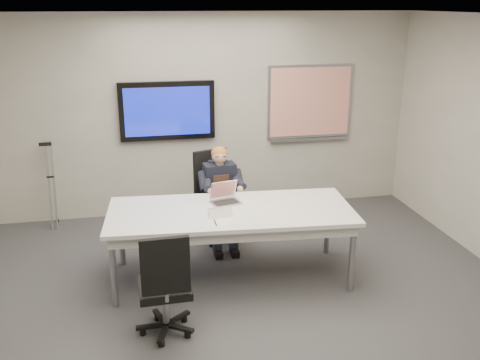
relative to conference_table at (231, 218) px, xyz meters
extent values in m
cube|color=#333336|center=(0.00, -0.91, -0.71)|extent=(6.00, 6.00, 0.02)
cube|color=white|center=(0.00, -0.91, 2.09)|extent=(6.00, 6.00, 0.02)
cube|color=#9C988D|center=(0.00, 2.09, 0.69)|extent=(6.00, 0.02, 2.80)
cube|color=white|center=(0.00, 0.00, 0.07)|extent=(2.69, 1.28, 0.04)
cube|color=silver|center=(0.00, 0.00, -0.02)|extent=(2.57, 1.17, 0.11)
cylinder|color=gray|center=(-1.25, -0.36, -0.33)|extent=(0.07, 0.07, 0.76)
cylinder|color=gray|center=(1.18, -0.55, -0.33)|extent=(0.07, 0.07, 0.76)
cylinder|color=gray|center=(-1.18, 0.55, -0.33)|extent=(0.07, 0.07, 0.76)
cylinder|color=gray|center=(1.25, 0.36, -0.33)|extent=(0.07, 0.07, 0.76)
cube|color=black|center=(-0.50, 2.04, 0.79)|extent=(1.30, 0.08, 0.80)
cube|color=navy|center=(-0.50, 2.00, 0.79)|extent=(1.16, 0.01, 0.66)
cube|color=gray|center=(1.55, 2.07, 0.84)|extent=(1.25, 0.04, 1.05)
cube|color=silver|center=(1.55, 2.05, 0.84)|extent=(1.18, 0.01, 0.98)
cube|color=gray|center=(1.55, 2.03, 0.29)|extent=(1.18, 0.05, 0.04)
cylinder|color=gray|center=(0.04, 1.01, -0.41)|extent=(0.07, 0.07, 0.39)
cube|color=black|center=(0.04, 1.01, -0.21)|extent=(0.64, 0.64, 0.08)
cube|color=black|center=(-0.04, 1.24, 0.14)|extent=(0.45, 0.20, 0.56)
cylinder|color=gray|center=(-0.78, -0.91, -0.43)|extent=(0.06, 0.06, 0.36)
cube|color=black|center=(-0.78, -0.91, -0.25)|extent=(0.47, 0.47, 0.07)
cube|color=black|center=(-0.78, -1.13, 0.08)|extent=(0.42, 0.06, 0.52)
cube|color=black|center=(0.04, 0.98, 0.05)|extent=(0.41, 0.26, 0.53)
cube|color=#3D2619|center=(0.04, 0.86, 0.08)|extent=(0.20, 0.04, 0.26)
sphere|color=tan|center=(0.04, 0.95, 0.42)|extent=(0.19, 0.19, 0.19)
ellipsoid|color=#995F27|center=(0.04, 0.96, 0.45)|extent=(0.20, 0.20, 0.17)
cube|color=#A7A7A9|center=(-0.02, 0.19, 0.10)|extent=(0.35, 0.28, 0.02)
cube|color=black|center=(-0.02, 0.18, 0.11)|extent=(0.29, 0.21, 0.00)
cube|color=#A7A7A9|center=(-0.02, 0.33, 0.21)|extent=(0.32, 0.15, 0.20)
cube|color=red|center=(-0.02, 0.32, 0.21)|extent=(0.28, 0.12, 0.17)
cylinder|color=black|center=(-0.22, -0.33, 0.10)|extent=(0.01, 0.15, 0.01)
camera|label=1|loc=(-0.97, -5.23, 2.21)|focal=40.00mm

